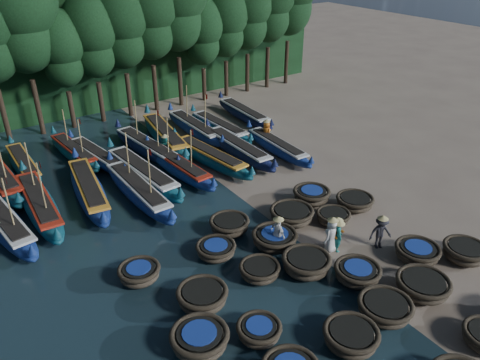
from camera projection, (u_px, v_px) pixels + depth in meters
ground at (286, 232)px, 23.40m from camera, size 120.00×120.00×0.00m
foliage_wall at (107, 45)px, 38.16m from camera, size 40.00×3.00×10.00m
coracle_6 at (351, 337)px, 16.79m from camera, size 2.08×2.08×0.79m
coracle_7 at (385, 308)px, 18.10m from camera, size 2.17×2.17×0.74m
coracle_8 at (423, 285)px, 19.25m from camera, size 2.26×2.26×0.75m
coracle_9 at (465, 252)px, 21.21m from camera, size 2.02×2.02×0.79m
coracle_10 at (200, 339)px, 16.66m from camera, size 2.42×2.42×0.83m
coracle_11 at (259, 331)px, 17.12m from camera, size 1.71×1.71×0.69m
coracle_12 at (306, 263)px, 20.42m from camera, size 2.29×2.29×0.84m
coracle_13 at (357, 273)px, 19.95m from camera, size 2.05×2.05×0.74m
coracle_14 at (417, 252)px, 21.29m from camera, size 2.28×2.28×0.69m
coracle_15 at (202, 296)px, 18.62m from camera, size 2.44×2.44×0.81m
coracle_16 at (260, 270)px, 20.15m from camera, size 1.81×1.81×0.68m
coracle_17 at (275, 239)px, 22.12m from camera, size 2.20×2.20×0.77m
coracle_18 at (333, 217)px, 23.96m from camera, size 2.12×2.12×0.63m
coracle_19 at (355, 202)px, 25.20m from camera, size 2.06×2.06×0.71m
coracle_20 at (139, 273)px, 19.95m from camera, size 2.15×2.15×0.73m
coracle_21 at (216, 249)px, 21.48m from camera, size 2.08×2.08×0.66m
coracle_22 at (229, 225)px, 23.17m from camera, size 2.02×2.02×0.76m
coracle_23 at (292, 214)px, 23.99m from camera, size 2.61×2.61×0.78m
coracle_24 at (312, 195)px, 25.70m from camera, size 2.07×2.07×0.81m
long_boat_0 at (3, 221)px, 23.18m from camera, size 2.60×8.47×3.63m
long_boat_1 at (39, 204)px, 24.65m from camera, size 1.71×8.61×3.66m
long_boat_2 at (89, 189)px, 26.06m from camera, size 2.58×8.54×1.52m
long_boat_3 at (138, 190)px, 25.97m from camera, size 1.67×8.50×3.61m
long_boat_4 at (142, 173)px, 27.76m from camera, size 2.34×8.82×1.56m
long_boat_5 at (178, 166)px, 28.69m from camera, size 2.01×7.91×3.37m
long_boat_6 at (210, 157)px, 29.81m from camera, size 2.51×8.12×1.44m
long_boat_7 at (238, 148)px, 30.99m from camera, size 1.49×8.29×1.46m
long_boat_8 at (277, 147)px, 31.35m from camera, size 1.57×7.42×1.31m
long_boat_10 at (24, 164)px, 29.01m from camera, size 1.35×7.29×1.28m
long_boat_11 at (74, 152)px, 30.61m from camera, size 2.01×7.30×3.12m
long_boat_12 at (97, 156)px, 30.06m from camera, size 2.47×7.37×1.31m
long_boat_13 at (146, 147)px, 31.23m from camera, size 2.32×8.09×3.46m
long_boat_14 at (165, 135)px, 32.75m from camera, size 2.82×8.98×1.59m
long_boat_15 at (194, 127)px, 34.24m from camera, size 1.47×8.05×3.42m
long_boat_16 at (220, 127)px, 34.36m from camera, size 1.78×7.65×1.35m
long_boat_17 at (244, 113)px, 36.90m from camera, size 1.69×7.86×1.38m
fisherman_0 at (331, 234)px, 21.60m from camera, size 0.99×0.79×1.96m
fisherman_1 at (338, 234)px, 21.66m from camera, size 0.59×0.67×1.75m
fisherman_2 at (336, 233)px, 21.80m from camera, size 0.94×0.83×1.83m
fisherman_3 at (381, 232)px, 21.85m from camera, size 1.24×1.00×1.88m
fisherman_4 at (278, 232)px, 21.77m from camera, size 0.52×0.99×1.89m
fisherman_5 at (166, 146)px, 30.69m from camera, size 1.31×1.34×1.73m
fisherman_6 at (266, 132)px, 32.51m from camera, size 0.60×0.88×1.94m
tree_4 at (17, 11)px, 30.51m from camera, size 5.34×5.34×12.58m
tree_5 at (61, 48)px, 32.93m from camera, size 3.68×3.68×8.68m
tree_6 at (91, 35)px, 33.74m from camera, size 4.09×4.09×9.65m
tree_7 at (120, 22)px, 34.56m from camera, size 4.51×4.51×10.63m
tree_8 at (148, 9)px, 35.38m from camera, size 4.92×4.92×11.60m
tree_10 at (202, 30)px, 38.61m from camera, size 3.68×3.68×8.68m
tree_11 at (225, 19)px, 39.42m from camera, size 4.09×4.09×9.65m
tree_12 at (248, 9)px, 40.24m from camera, size 4.51×4.51×10.63m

